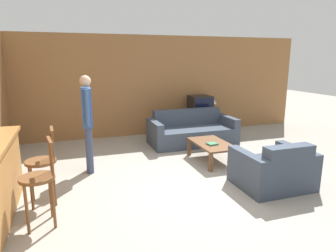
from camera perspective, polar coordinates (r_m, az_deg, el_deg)
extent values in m
plane|color=gray|center=(4.82, 5.34, -11.95)|extent=(24.00, 24.00, 0.00)
cube|color=olive|center=(7.95, -5.45, 7.56)|extent=(9.40, 0.08, 2.60)
cylinder|color=brown|center=(3.94, -23.70, -9.05)|extent=(0.47, 0.47, 0.04)
cylinder|color=brown|center=(4.20, -25.48, -12.64)|extent=(0.04, 0.04, 0.60)
cylinder|color=brown|center=(3.93, -25.29, -14.36)|extent=(0.04, 0.04, 0.60)
cylinder|color=brown|center=(4.21, -21.44, -12.19)|extent=(0.04, 0.04, 0.60)
cylinder|color=brown|center=(3.94, -20.95, -13.88)|extent=(0.04, 0.04, 0.60)
cylinder|color=brown|center=(4.00, -21.58, -5.25)|extent=(0.02, 0.02, 0.39)
cylinder|color=brown|center=(3.92, -21.45, -5.60)|extent=(0.02, 0.02, 0.39)
cylinder|color=brown|center=(3.84, -21.31, -5.96)|extent=(0.02, 0.02, 0.39)
cylinder|color=brown|center=(3.76, -21.16, -6.33)|extent=(0.02, 0.02, 0.39)
cube|color=brown|center=(3.82, -21.65, -2.63)|extent=(0.09, 0.36, 0.04)
cylinder|color=brown|center=(4.52, -23.09, -6.25)|extent=(0.45, 0.45, 0.04)
cylinder|color=brown|center=(4.77, -24.53, -9.49)|extent=(0.04, 0.04, 0.60)
cylinder|color=brown|center=(4.50, -24.60, -10.84)|extent=(0.04, 0.04, 0.60)
cylinder|color=brown|center=(4.76, -20.99, -9.20)|extent=(0.04, 0.04, 0.60)
cylinder|color=brown|center=(4.49, -20.84, -10.53)|extent=(0.04, 0.04, 0.60)
cylinder|color=brown|center=(4.58, -21.12, -3.00)|extent=(0.02, 0.02, 0.39)
cylinder|color=brown|center=(4.50, -21.08, -3.27)|extent=(0.02, 0.02, 0.39)
cylinder|color=brown|center=(4.42, -21.04, -3.55)|extent=(0.02, 0.02, 0.39)
cylinder|color=brown|center=(4.34, -20.99, -3.84)|extent=(0.02, 0.02, 0.39)
cube|color=brown|center=(4.40, -21.29, -0.65)|extent=(0.06, 0.36, 0.04)
cube|color=#384251|center=(7.22, 4.68, -1.83)|extent=(1.72, 0.96, 0.40)
cube|color=#384251|center=(7.47, 3.62, 1.77)|extent=(1.72, 0.22, 0.39)
cube|color=#384251|center=(6.88, -2.53, -1.60)|extent=(0.16, 0.96, 0.61)
cube|color=#384251|center=(7.61, 11.23, -0.45)|extent=(0.16, 0.96, 0.61)
cube|color=#384251|center=(5.14, 19.12, -8.65)|extent=(0.78, 0.91, 0.40)
cube|color=#384251|center=(4.76, 21.98, -5.66)|extent=(0.78, 0.22, 0.37)
cube|color=#384251|center=(5.39, 23.19, -6.82)|extent=(0.16, 0.91, 0.60)
cube|color=#384251|center=(4.84, 14.74, -8.40)|extent=(0.16, 0.91, 0.60)
cube|color=brown|center=(6.00, 8.39, -3.35)|extent=(0.63, 1.09, 0.04)
cube|color=brown|center=(5.51, 8.16, -6.90)|extent=(0.06, 0.06, 0.34)
cube|color=brown|center=(5.77, 13.08, -6.20)|extent=(0.06, 0.06, 0.34)
cube|color=brown|center=(6.38, 4.06, -4.04)|extent=(0.06, 0.06, 0.34)
cube|color=brown|center=(6.61, 8.49, -3.56)|extent=(0.06, 0.06, 0.34)
cube|color=#2D2319|center=(8.28, 6.08, 0.51)|extent=(0.99, 0.49, 0.53)
cube|color=black|center=(8.19, 6.16, 4.02)|extent=(0.58, 0.50, 0.49)
cube|color=black|center=(7.96, 6.93, 3.75)|extent=(0.51, 0.01, 0.42)
cube|color=#33704C|center=(5.87, 8.40, -3.38)|extent=(0.21, 0.20, 0.03)
cylinder|color=brown|center=(8.38, 8.29, 2.52)|extent=(0.16, 0.16, 0.02)
cylinder|color=brown|center=(8.35, 8.31, 3.42)|extent=(0.03, 0.03, 0.24)
cone|color=silver|center=(8.32, 8.36, 4.97)|extent=(0.26, 0.26, 0.22)
cylinder|color=#384260|center=(5.62, -14.82, -4.08)|extent=(0.13, 0.13, 0.85)
cylinder|color=#384260|center=(5.49, -14.76, -4.50)|extent=(0.13, 0.13, 0.85)
cube|color=#335189|center=(5.39, -15.24, 3.47)|extent=(0.18, 0.41, 0.67)
cylinder|color=#335189|center=(5.61, -15.34, 4.09)|extent=(0.08, 0.08, 0.62)
cylinder|color=#335189|center=(5.16, -15.17, 3.38)|extent=(0.08, 0.08, 0.62)
sphere|color=tan|center=(5.34, -15.53, 8.26)|extent=(0.19, 0.19, 0.19)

